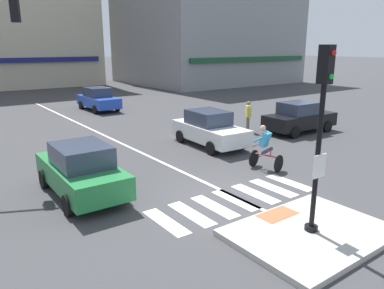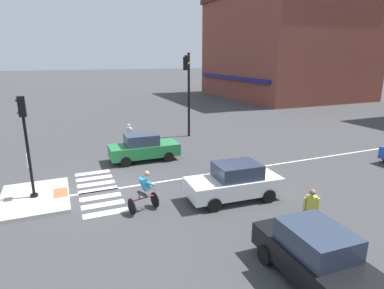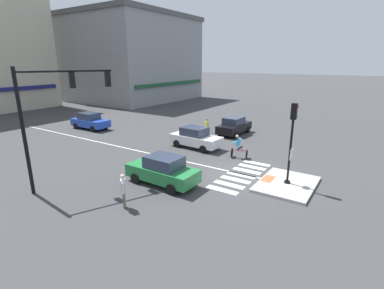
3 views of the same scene
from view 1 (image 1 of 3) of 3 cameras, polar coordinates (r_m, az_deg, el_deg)
name	(u,v)px [view 1 (image 1 of 3)]	position (r m, az deg, el deg)	size (l,w,h in m)	color
ground_plane	(231,198)	(11.54, 6.08, -8.15)	(300.00, 300.00, 0.00)	#3D3D3F
traffic_island	(311,233)	(9.77, 17.80, -12.81)	(3.86, 2.84, 0.15)	#B2AFA8
tactile_pad_front	(277,214)	(10.32, 13.01, -10.43)	(1.10, 0.60, 0.01)	#DB5B38
signal_pole	(321,124)	(8.87, 19.23, 2.98)	(0.44, 0.38, 4.39)	black
crosswalk_stripe_a	(166,222)	(10.03, -4.04, -11.79)	(0.44, 1.80, 0.01)	silver
crosswalk_stripe_b	(191,214)	(10.44, -0.11, -10.61)	(0.44, 1.80, 0.01)	silver
crosswalk_stripe_c	(214,206)	(10.90, 3.47, -9.49)	(0.44, 1.80, 0.01)	silver
crosswalk_stripe_d	(236,200)	(11.41, 6.73, -8.43)	(0.44, 1.80, 0.01)	silver
crosswalk_stripe_e	(255,193)	(11.95, 9.68, -7.44)	(0.44, 1.80, 0.01)	silver
crosswalk_stripe_f	(273,188)	(12.52, 12.36, -6.52)	(0.44, 1.80, 0.01)	silver
crosswalk_stripe_g	(290,182)	(13.12, 14.80, -5.67)	(0.44, 1.80, 0.01)	silver
lane_centre_line	(105,135)	(19.79, -13.30, 1.36)	(0.14, 28.00, 0.01)	silver
building_corner_left	(4,4)	(51.06, -27.00, 18.68)	(18.14, 15.89, 18.41)	beige
building_corner_right	(206,25)	(49.45, 2.24, 17.95)	(19.68, 16.94, 14.24)	gray
car_white_eastbound_mid	(209,129)	(17.15, 2.71, 2.45)	(2.02, 4.19, 1.64)	white
car_black_cross_right	(299,117)	(20.67, 16.21, 4.02)	(4.16, 1.97, 1.64)	black
car_green_westbound_near	(81,170)	(11.93, -16.70, -3.78)	(1.89, 4.12, 1.64)	#237A3D
car_blue_eastbound_distant	(98,99)	(27.72, -14.24, 6.79)	(1.92, 4.14, 1.64)	#2347B7
cyclist	(265,147)	(14.06, 11.20, -0.35)	(0.90, 1.22, 1.68)	black
pedestrian_waiting_far_side	(248,114)	(20.16, 8.65, 4.68)	(0.36, 0.50, 1.67)	#6B6051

